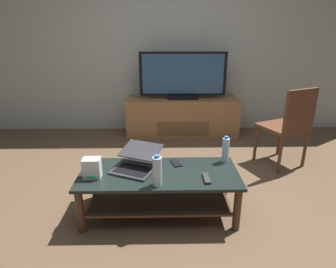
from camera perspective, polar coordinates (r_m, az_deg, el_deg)
ground_plane at (r=2.52m, az=1.54°, el=-15.69°), size 7.68×7.68×0.00m
back_wall at (r=4.38m, az=0.27°, el=19.05°), size 6.40×0.12×2.80m
coffee_table at (r=2.40m, az=-1.77°, el=-10.19°), size 1.30×0.57×0.39m
media_cabinet at (r=4.24m, az=2.85°, el=3.56°), size 1.63×0.49×0.55m
television at (r=4.09m, az=3.01°, el=11.45°), size 1.23×0.20×0.66m
dining_chair at (r=3.40m, az=23.17°, el=1.94°), size 0.58×0.58×0.92m
laptop at (r=2.38m, az=-6.43°, el=-5.67°), size 0.46×0.49×0.17m
router_box at (r=2.31m, az=-15.03°, el=-6.62°), size 0.14×0.10×0.16m
water_bottle_near at (r=2.10m, az=-2.18°, el=-7.49°), size 0.07×0.07×0.25m
water_bottle_far at (r=2.52m, az=11.50°, el=-3.14°), size 0.06×0.06×0.24m
cell_phone at (r=2.48m, az=1.65°, el=-5.84°), size 0.11×0.15×0.01m
tv_remote at (r=2.24m, az=7.74°, el=-8.84°), size 0.05×0.16×0.02m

